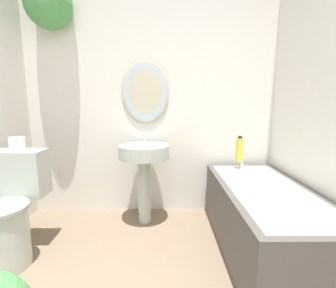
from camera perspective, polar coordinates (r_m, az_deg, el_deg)
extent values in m
cube|color=silver|center=(2.49, -3.95, 11.30)|extent=(2.57, 0.06, 2.40)
ellipsoid|color=beige|center=(2.45, -5.33, 12.02)|extent=(0.46, 0.02, 0.61)
ellipsoid|color=silver|center=(2.45, -5.34, 12.02)|extent=(0.42, 0.01, 0.57)
sphere|color=#4C934C|center=(2.70, -26.22, 27.27)|extent=(0.41, 0.41, 0.41)
cylinder|color=#B2BCB2|center=(2.11, -34.43, -17.85)|extent=(0.35, 0.35, 0.42)
cube|color=#B2BCB2|center=(2.20, -31.36, -5.79)|extent=(0.38, 0.21, 0.35)
cylinder|color=#B2BCB2|center=(2.34, -5.52, -10.73)|extent=(0.12, 0.12, 0.63)
cylinder|color=#B2BCB2|center=(2.24, -5.67, -1.75)|extent=(0.46, 0.46, 0.12)
cylinder|color=silver|center=(2.35, -5.43, 1.45)|extent=(0.02, 0.02, 0.10)
cube|color=#4C4742|center=(2.05, 21.60, -16.25)|extent=(0.64, 1.41, 0.50)
cube|color=#B2BCB2|center=(1.96, 22.01, -10.12)|extent=(0.54, 1.31, 0.04)
cylinder|color=silver|center=(2.49, 16.84, -4.34)|extent=(0.04, 0.04, 0.08)
cylinder|color=gold|center=(2.39, 16.41, -1.28)|extent=(0.07, 0.07, 0.21)
cylinder|color=black|center=(2.38, 16.54, 1.52)|extent=(0.04, 0.04, 0.02)
cylinder|color=white|center=(2.15, -31.87, 0.05)|extent=(0.11, 0.11, 0.10)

